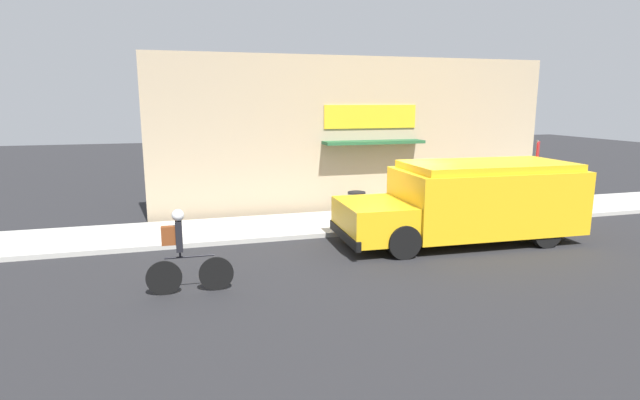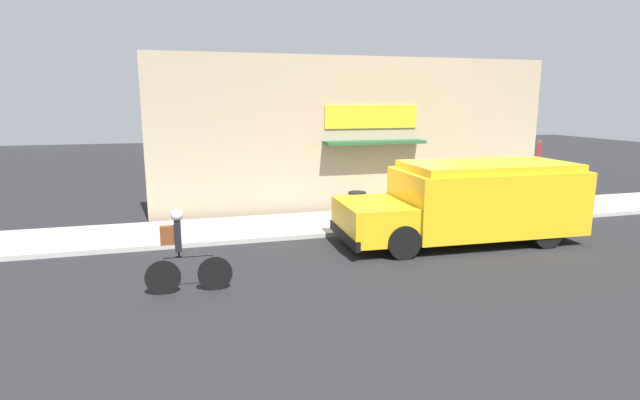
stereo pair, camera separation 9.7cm
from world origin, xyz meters
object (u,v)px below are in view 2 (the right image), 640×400
stop_sign_post (537,165)px  trash_bin (357,203)px  cyclist (182,252)px  school_bus (470,201)px

stop_sign_post → trash_bin: 5.82m
stop_sign_post → cyclist: bearing=-161.4°
stop_sign_post → school_bus: bearing=-151.9°
school_bus → stop_sign_post: stop_sign_post is taller
school_bus → cyclist: size_ratio=3.82×
school_bus → cyclist: bearing=-164.5°
school_bus → stop_sign_post: size_ratio=2.72×
school_bus → cyclist: (-7.36, -1.77, -0.27)m
cyclist → stop_sign_post: size_ratio=0.71×
cyclist → stop_sign_post: bearing=20.2°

